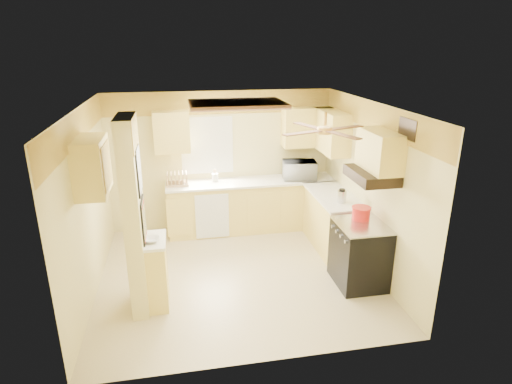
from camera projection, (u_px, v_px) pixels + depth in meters
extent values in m
plane|color=beige|center=(238.00, 274.00, 6.42)|extent=(4.00, 4.00, 0.00)
plane|color=white|center=(235.00, 106.00, 5.59)|extent=(4.00, 4.00, 0.00)
plane|color=#E3D48B|center=(221.00, 161.00, 7.76)|extent=(4.00, 0.00, 4.00)
plane|color=#E3D48B|center=(264.00, 260.00, 4.24)|extent=(4.00, 0.00, 4.00)
plane|color=#E3D48B|center=(87.00, 205.00, 5.65)|extent=(0.00, 3.80, 3.80)
plane|color=#E3D48B|center=(369.00, 187.00, 6.35)|extent=(0.00, 3.80, 3.80)
cube|color=#FFD94B|center=(220.00, 103.00, 7.40)|extent=(4.00, 0.02, 0.40)
cube|color=#E3D48B|center=(134.00, 218.00, 5.26)|extent=(0.20, 0.70, 2.50)
cube|color=#FDE76A|center=(157.00, 273.00, 5.56)|extent=(0.25, 0.55, 0.90)
cube|color=white|center=(154.00, 241.00, 5.40)|extent=(0.28, 0.58, 0.04)
cube|color=#FDE76A|center=(252.00, 206.00, 7.84)|extent=(3.00, 0.60, 0.90)
cube|color=#FDE76A|center=(333.00, 222.00, 7.12)|extent=(0.60, 1.40, 0.90)
cube|color=white|center=(252.00, 182.00, 7.67)|extent=(3.04, 0.64, 0.04)
cube|color=white|center=(334.00, 196.00, 6.96)|extent=(0.64, 1.44, 0.04)
cube|color=white|center=(212.00, 216.00, 7.42)|extent=(0.58, 0.02, 0.80)
cube|color=white|center=(207.00, 146.00, 7.61)|extent=(0.92, 0.02, 1.02)
cube|color=white|center=(207.00, 145.00, 7.61)|extent=(0.80, 0.02, 0.90)
cube|color=#FDE76A|center=(172.00, 132.00, 7.25)|extent=(0.60, 0.35, 0.70)
cube|color=#FDE76A|center=(308.00, 127.00, 7.67)|extent=(0.90, 0.35, 0.70)
cube|color=#FDE76A|center=(331.00, 132.00, 7.28)|extent=(0.35, 1.00, 0.70)
cube|color=#FDE76A|center=(92.00, 166.00, 5.25)|extent=(0.35, 0.75, 0.70)
cube|color=#FDE76A|center=(380.00, 151.00, 5.58)|extent=(0.35, 0.76, 0.52)
cube|color=black|center=(359.00, 254.00, 6.05)|extent=(0.65, 0.76, 0.90)
cube|color=silver|center=(362.00, 225.00, 5.90)|extent=(0.66, 0.77, 0.02)
cylinder|color=silver|center=(346.00, 242.00, 5.64)|extent=(0.03, 0.05, 0.05)
cylinder|color=silver|center=(341.00, 236.00, 5.80)|extent=(0.03, 0.05, 0.05)
cylinder|color=silver|center=(337.00, 231.00, 5.95)|extent=(0.03, 0.05, 0.05)
cylinder|color=silver|center=(333.00, 227.00, 6.11)|extent=(0.03, 0.05, 0.05)
cube|color=black|center=(371.00, 175.00, 5.67)|extent=(0.50, 0.76, 0.14)
cube|color=black|center=(139.00, 170.00, 5.08)|extent=(0.02, 0.42, 0.57)
cube|color=white|center=(139.00, 170.00, 5.08)|extent=(0.01, 0.37, 0.52)
cube|color=black|center=(144.00, 221.00, 5.29)|extent=(0.02, 0.42, 0.57)
cube|color=yellow|center=(144.00, 221.00, 5.29)|extent=(0.01, 0.37, 0.52)
cube|color=brown|center=(237.00, 104.00, 6.08)|extent=(1.35, 0.95, 0.06)
cube|color=white|center=(237.00, 106.00, 6.09)|extent=(1.15, 0.75, 0.02)
cylinder|color=gold|center=(325.00, 119.00, 5.14)|extent=(0.04, 0.04, 0.16)
cylinder|color=gold|center=(325.00, 130.00, 5.19)|extent=(0.18, 0.18, 0.08)
cube|color=brown|center=(345.00, 128.00, 5.34)|extent=(0.55, 0.28, 0.01)
cube|color=brown|center=(309.00, 126.00, 5.44)|extent=(0.28, 0.55, 0.01)
cube|color=brown|center=(303.00, 133.00, 5.03)|extent=(0.55, 0.28, 0.01)
cube|color=brown|center=(342.00, 135.00, 4.93)|extent=(0.28, 0.55, 0.01)
cube|color=black|center=(408.00, 129.00, 5.16)|extent=(0.02, 0.40, 0.25)
imported|color=white|center=(299.00, 170.00, 7.74)|extent=(0.64, 0.48, 0.33)
imported|color=white|center=(152.00, 240.00, 5.32)|extent=(0.23, 0.23, 0.05)
cylinder|color=red|center=(361.00, 214.00, 6.05)|extent=(0.25, 0.25, 0.16)
cylinder|color=red|center=(362.00, 208.00, 6.02)|extent=(0.27, 0.27, 0.02)
cylinder|color=silver|center=(342.00, 197.00, 6.61)|extent=(0.14, 0.14, 0.19)
cylinder|color=black|center=(342.00, 190.00, 6.57)|extent=(0.09, 0.09, 0.03)
cube|color=tan|center=(177.00, 184.00, 7.43)|extent=(0.39, 0.29, 0.04)
cube|color=tan|center=(168.00, 179.00, 7.38)|extent=(0.02, 0.26, 0.22)
cube|color=tan|center=(171.00, 179.00, 7.39)|extent=(0.02, 0.26, 0.22)
cube|color=tan|center=(175.00, 179.00, 7.40)|extent=(0.02, 0.26, 0.22)
cube|color=tan|center=(179.00, 179.00, 7.41)|extent=(0.02, 0.26, 0.22)
cube|color=tan|center=(183.00, 179.00, 7.42)|extent=(0.02, 0.26, 0.22)
cube|color=tan|center=(187.00, 178.00, 7.43)|extent=(0.02, 0.26, 0.22)
cylinder|color=white|center=(171.00, 179.00, 7.39)|extent=(0.01, 0.22, 0.22)
cylinder|color=white|center=(179.00, 179.00, 7.41)|extent=(0.01, 0.22, 0.22)
cylinder|color=white|center=(215.00, 178.00, 7.61)|extent=(0.11, 0.11, 0.14)
cylinder|color=tan|center=(216.00, 175.00, 7.60)|extent=(0.01, 0.01, 0.22)
cylinder|color=tan|center=(215.00, 175.00, 7.61)|extent=(0.01, 0.01, 0.22)
cylinder|color=tan|center=(214.00, 175.00, 7.59)|extent=(0.01, 0.01, 0.22)
cylinder|color=tan|center=(215.00, 176.00, 7.58)|extent=(0.01, 0.01, 0.22)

